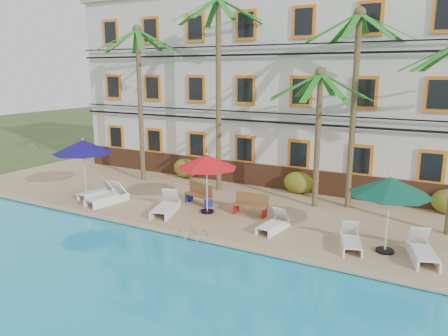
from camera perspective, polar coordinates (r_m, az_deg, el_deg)
The scene contains 23 objects.
ground at distance 17.18m, azimuth -3.25°, elevation -8.65°, with size 100.00×100.00×0.00m, color #384C23.
pool_deck at distance 21.29m, azimuth 3.97°, elevation -4.07°, with size 30.00×12.00×0.25m, color tan.
swimming_pool at distance 12.40m, azimuth -21.73°, elevation -17.92°, with size 26.00×12.00×0.20m, color #1CA4D2.
pool_coping at distance 16.38m, azimuth -4.97°, elevation -8.71°, with size 30.00×0.35×0.06m, color tan.
hotel_building at distance 25.02m, azimuth 9.10°, elevation 10.50°, with size 25.40×6.44×10.22m.
palm_a at distance 24.14m, azimuth -11.00°, elevation 10.86°, with size 4.48×4.48×8.33m.
palm_b at distance 21.71m, azimuth -0.74°, elevation 12.77°, with size 4.48×4.48×9.57m.
palm_c at distance 19.35m, azimuth 12.27°, elevation 6.64°, with size 4.48×4.48×6.14m.
palm_d at distance 19.50m, azimuth 16.77°, elevation 10.54°, with size 4.48×4.48×8.52m.
shrub_left at distance 24.92m, azimuth -5.06°, elevation -0.02°, with size 1.50×0.90×1.10m, color #2C5B1A.
shrub_mid at distance 21.95m, azimuth 9.70°, elevation -1.89°, with size 1.50×0.90×1.10m, color #2C5B1A.
umbrella_blue at distance 21.70m, azimuth -17.93°, elevation 2.63°, with size 2.86×2.86×2.86m.
umbrella_red at distance 18.34m, azimuth -2.27°, elevation 0.81°, with size 2.61×2.61×2.61m.
umbrella_green at distance 15.21m, azimuth 20.90°, elevation -2.25°, with size 2.68×2.68×2.68m.
lounger_a at distance 21.91m, azimuth -16.25°, elevation -2.99°, with size 0.89×1.84×0.83m.
lounger_b at distance 20.79m, azimuth -14.96°, elevation -3.64°, with size 1.01×2.11×0.96m.
lounger_c at distance 18.86m, azimuth -7.58°, elevation -4.98°, with size 1.30×2.15×0.96m.
lounger_d at distance 16.88m, azimuth 6.52°, elevation -7.26°, with size 0.80×1.75×0.80m.
lounger_e at distance 15.84m, azimuth 16.24°, elevation -9.02°, with size 1.13×1.86×0.83m.
lounger_f at distance 15.72m, azimuth 24.46°, elevation -9.73°, with size 1.25×2.07×0.92m.
bench_left at distance 19.95m, azimuth -3.19°, elevation -3.43°, with size 1.57×0.84×0.93m.
bench_right at distance 18.49m, azimuth 3.53°, elevation -4.73°, with size 1.51×0.52×0.93m.
pool_ladder at distance 16.05m, azimuth -3.67°, elevation -9.25°, with size 0.54×0.74×0.74m.
Camera 1 is at (8.62, -13.50, 6.21)m, focal length 35.00 mm.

